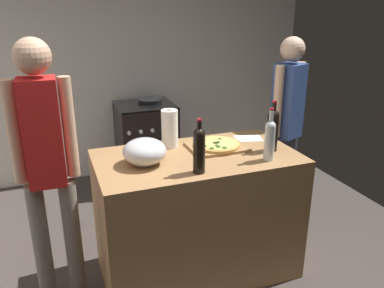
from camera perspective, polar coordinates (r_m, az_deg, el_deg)
The scene contains 14 objects.
ground_plane at distance 3.63m, azimuth -7.08°, elevation -12.21°, with size 4.67×3.26×0.02m, color #3F3833.
kitchen_wall_rear at distance 4.48m, azimuth -12.10°, elevation 11.64°, with size 4.67×0.10×2.60m, color beige.
counter at distance 2.88m, azimuth 0.71°, elevation -10.31°, with size 1.39×0.77×0.93m, color #9E7247.
cutting_board at distance 2.81m, azimuth 3.66°, elevation -0.42°, with size 0.40×0.32×0.02m, color #9E7247.
pizza at distance 2.80m, azimuth 3.66°, elevation -0.03°, with size 0.34×0.34×0.03m.
mixing_bowl at distance 2.52m, azimuth -6.97°, elevation -1.11°, with size 0.28×0.28×0.17m.
paper_towel_roll at distance 2.80m, azimuth -3.30°, elevation 2.27°, with size 0.12×0.12×0.28m.
wine_bottle_dark at distance 2.35m, azimuth 1.06°, elevation -0.64°, with size 0.08×0.08×0.34m.
wine_bottle_green at distance 2.77m, azimuth 11.77°, elevation 2.27°, with size 0.08×0.08×0.36m.
wine_bottle_clear at distance 2.60m, azimuth 11.34°, elevation 0.82°, with size 0.07×0.07×0.36m.
recipe_sheet at distance 3.04m, azimuth 8.23°, elevation 0.81°, with size 0.21×0.15×0.00m, color white.
stove at distance 4.35m, azimuth -6.71°, elevation 0.17°, with size 0.61×0.59×0.93m.
person_in_stripes at distance 2.51m, azimuth -20.59°, elevation -2.35°, with size 0.38×0.21×1.74m.
person_in_red at distance 3.43m, azimuth 13.69°, elevation 3.22°, with size 0.35×0.26×1.67m.
Camera 1 is at (-0.66, -1.68, 1.91)m, focal length 36.33 mm.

